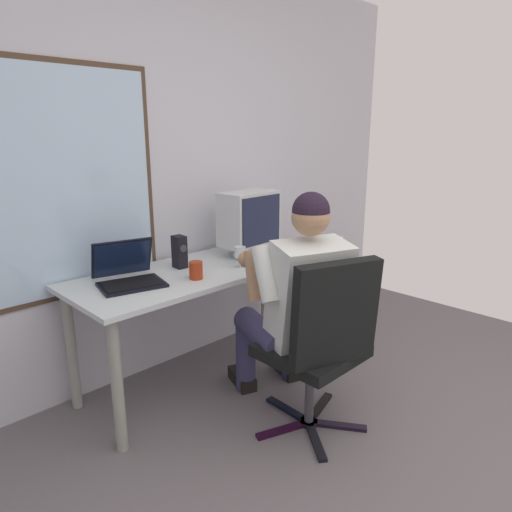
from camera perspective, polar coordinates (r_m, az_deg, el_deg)
wall_rear at (r=2.93m, az=-14.67°, el=10.31°), size 5.05×0.08×2.64m
desk at (r=2.87m, az=-6.04°, el=-3.25°), size 1.69×0.66×0.74m
office_chair at (r=2.33m, az=8.25°, el=-10.08°), size 0.60×0.62×0.98m
person_seated at (r=2.49m, az=4.95°, el=-5.66°), size 0.68×0.86×1.26m
crt_monitor at (r=3.05m, az=-0.86°, el=4.61°), size 0.41×0.25×0.42m
laptop at (r=2.60m, az=-15.67°, el=-1.93°), size 0.40×0.39×0.23m
wine_glass at (r=2.78m, az=-2.00°, el=0.34°), size 0.07×0.07×0.13m
desk_speaker at (r=2.81m, az=-9.48°, el=0.52°), size 0.07×0.09×0.20m
coffee_mug at (r=2.59m, az=-7.47°, el=-1.77°), size 0.08×0.08×0.10m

